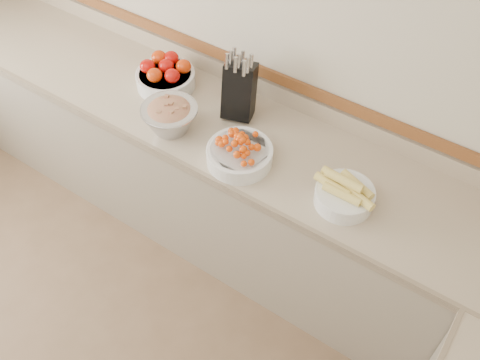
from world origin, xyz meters
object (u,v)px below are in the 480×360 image
Objects in this scene: tomato_bowl at (165,75)px; rhubarb_bowl at (170,116)px; knife_block at (239,89)px; cherry_tomato_bowl at (240,153)px; corn_bowl at (345,194)px.

tomato_bowl is 1.12× the size of rhubarb_bowl.
knife_block reaches higher than cherry_tomato_bowl.
knife_block is 1.17× the size of cherry_tomato_bowl.
knife_block is 1.30× the size of rhubarb_bowl.
knife_block reaches higher than rhubarb_bowl.
cherry_tomato_bowl is at bearing -21.06° from tomato_bowl.
knife_block is 0.36m from cherry_tomato_bowl.
cherry_tomato_bowl is (0.19, -0.29, -0.09)m from knife_block.
cherry_tomato_bowl reaches higher than tomato_bowl.
rhubarb_bowl is (-0.41, -0.00, 0.03)m from cherry_tomato_bowl.
corn_bowl is at bearing 5.47° from cherry_tomato_bowl.
corn_bowl is 0.93m from rhubarb_bowl.
knife_block is 1.16× the size of tomato_bowl.
cherry_tomato_bowl reaches higher than rhubarb_bowl.
corn_bowl is (1.16, -0.20, -0.01)m from tomato_bowl.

